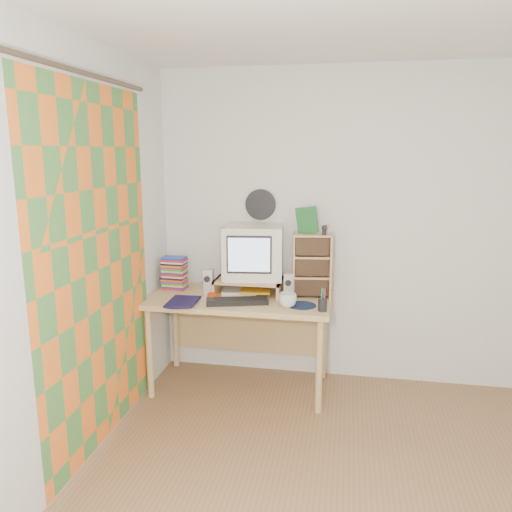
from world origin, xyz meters
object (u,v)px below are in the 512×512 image
at_px(diary, 169,300).
at_px(desk, 242,311).
at_px(keyboard, 237,301).
at_px(mug, 288,300).
at_px(crt_monitor, 253,252).
at_px(cd_rack, 312,265).
at_px(dvd_stack, 174,273).

bearing_deg(diary, desk, 30.70).
height_order(keyboard, mug, mug).
distance_m(crt_monitor, mug, 0.53).
relative_size(keyboard, mug, 3.51).
bearing_deg(crt_monitor, keyboard, -108.61).
xyz_separation_m(desk, cd_rack, (0.54, 0.06, 0.38)).
xyz_separation_m(dvd_stack, diary, (0.09, -0.38, -0.11)).
xyz_separation_m(crt_monitor, mug, (0.32, -0.33, -0.28)).
xyz_separation_m(keyboard, dvd_stack, (-0.59, 0.30, 0.12)).
distance_m(cd_rack, mug, 0.39).
bearing_deg(mug, keyboard, 177.12).
relative_size(keyboard, cd_rack, 0.93).
distance_m(keyboard, diary, 0.51).
height_order(keyboard, diary, diary).
bearing_deg(mug, desk, 148.21).
bearing_deg(diary, crt_monitor, 33.22).
distance_m(desk, keyboard, 0.27).
relative_size(crt_monitor, dvd_stack, 1.67).
bearing_deg(cd_rack, desk, 178.87).
bearing_deg(dvd_stack, crt_monitor, 3.78).
bearing_deg(cd_rack, diary, -167.81).
height_order(dvd_stack, cd_rack, cd_rack).
bearing_deg(diary, keyboard, 7.65).
relative_size(cd_rack, mug, 3.77).
relative_size(cd_rack, diary, 1.90).
bearing_deg(dvd_stack, mug, -15.59).
height_order(cd_rack, mug, cd_rack).
relative_size(crt_monitor, cd_rack, 0.90).
xyz_separation_m(keyboard, cd_rack, (0.52, 0.29, 0.23)).
height_order(dvd_stack, diary, dvd_stack).
bearing_deg(keyboard, dvd_stack, 136.92).
bearing_deg(desk, cd_rack, 6.85).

